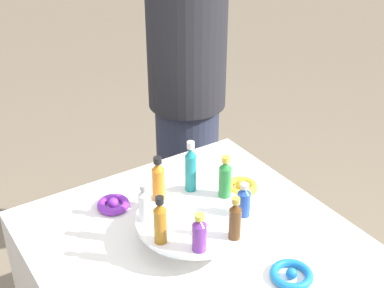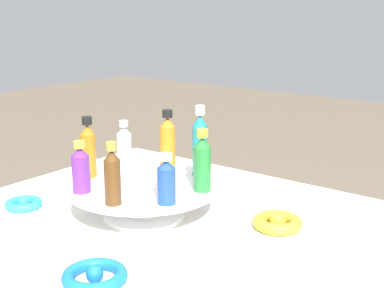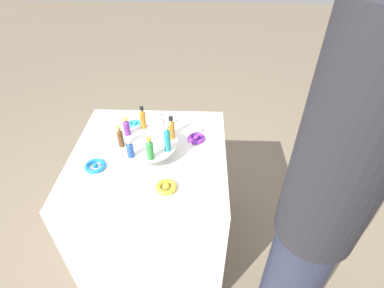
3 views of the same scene
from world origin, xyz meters
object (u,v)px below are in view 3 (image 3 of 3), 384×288
bottle_amber (143,118)px  bottle_blue (130,149)px  bottle_green (150,149)px  person_figure (323,204)px  bottle_teal (167,139)px  bottle_brown (120,137)px  ribbon_bow_blue (95,166)px  bottle_purple (127,127)px  bottle_clear (161,121)px  ribbon_bow_teal (135,124)px  ribbon_bow_purple (196,138)px  bottle_orange (171,129)px  display_stand (148,145)px  ribbon_bow_gold (166,187)px

bottle_amber → bottle_blue: 0.23m
bottle_green → person_figure: (0.69, -0.31, 0.02)m
bottle_teal → person_figure: size_ratio=0.08×
bottle_brown → ribbon_bow_blue: (-0.12, -0.08, -0.12)m
bottle_purple → bottle_clear: bearing=16.8°
bottle_brown → ribbon_bow_blue: size_ratio=1.11×
ribbon_bow_teal → person_figure: size_ratio=0.04×
bottle_green → bottle_brown: bearing=151.8°
bottle_teal → ribbon_bow_blue: (-0.35, -0.06, -0.13)m
ribbon_bow_teal → bottle_teal: bearing=-53.1°
bottle_amber → ribbon_bow_purple: size_ratio=1.39×
bottle_orange → person_figure: 0.77m
display_stand → bottle_teal: 0.16m
bottle_purple → ribbon_bow_teal: 0.22m
bottle_clear → ribbon_bow_blue: bottle_clear is taller
bottle_purple → ribbon_bow_purple: (0.35, 0.06, -0.11)m
bottle_purple → bottle_green: bearing=-50.7°
bottle_orange → person_figure: (0.60, -0.47, 0.02)m
bottle_clear → ribbon_bow_gold: 0.38m
bottle_orange → ribbon_bow_blue: bearing=-157.1°
bottle_purple → bottle_teal: bottle_teal is taller
bottle_amber → ribbon_bow_gold: (0.15, -0.36, -0.12)m
bottle_amber → ribbon_bow_purple: bottle_amber is taller
bottle_teal → ribbon_bow_gold: bearing=-88.0°
bottle_amber → bottle_clear: bottle_amber is taller
bottle_orange → ribbon_bow_purple: bottle_orange is taller
bottle_blue → bottle_teal: bearing=16.8°
bottle_amber → bottle_clear: size_ratio=1.22×
bottle_green → ribbon_bow_purple: 0.34m
display_stand → bottle_orange: 0.15m
bottle_orange → ribbon_bow_teal: 0.34m
bottle_teal → person_figure: (0.61, -0.38, 0.01)m
bottle_green → person_figure: person_figure is taller
bottle_green → person_figure: size_ratio=0.07×
display_stand → ribbon_bow_blue: bearing=-154.3°
bottle_orange → person_figure: person_figure is taller
bottle_brown → bottle_green: (0.16, -0.08, 0.00)m
bottle_amber → bottle_green: (0.07, -0.24, -0.00)m
bottle_brown → ribbon_bow_teal: bottle_brown is taller
person_figure → bottle_purple: bearing=0.4°
bottle_brown → ribbon_bow_blue: bearing=-146.8°
bottle_brown → ribbon_bow_purple: size_ratio=1.25×
bottle_orange → person_figure: size_ratio=0.07×
bottle_blue → bottle_green: (0.10, -0.01, 0.01)m
bottle_brown → bottle_clear: 0.23m
bottle_clear → ribbon_bow_blue: bearing=-143.1°
bottle_clear → bottle_brown: bearing=-140.7°
bottle_brown → person_figure: bearing=-25.3°
ribbon_bow_teal → ribbon_bow_blue: 0.38m
bottle_clear → ribbon_bow_purple: 0.22m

